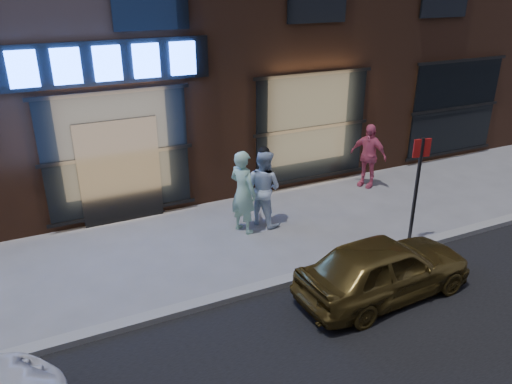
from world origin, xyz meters
TOP-DOWN VIEW (x-y plane):
  - ground at (0.00, 0.00)m, footprint 90.00×90.00m
  - curb at (0.00, 0.00)m, footprint 60.00×0.25m
  - man_bowtie at (2.28, 2.26)m, footprint 0.68×0.80m
  - man_cap at (2.85, 2.41)m, footprint 0.99×1.07m
  - passerby at (6.35, 3.22)m, footprint 0.85×1.09m
  - gold_sedan at (3.52, -1.04)m, footprint 3.35×1.49m
  - sign_post at (5.24, 0.22)m, footprint 0.37×0.10m

SIDE VIEW (x-z plane):
  - ground at x=0.00m, z-range 0.00..0.00m
  - curb at x=0.00m, z-range 0.00..0.12m
  - gold_sedan at x=3.52m, z-range 0.00..1.12m
  - passerby at x=6.35m, z-range 0.00..1.72m
  - man_cap at x=2.85m, z-range 0.00..1.77m
  - man_bowtie at x=2.28m, z-range 0.00..1.88m
  - sign_post at x=5.24m, z-range 0.24..2.58m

